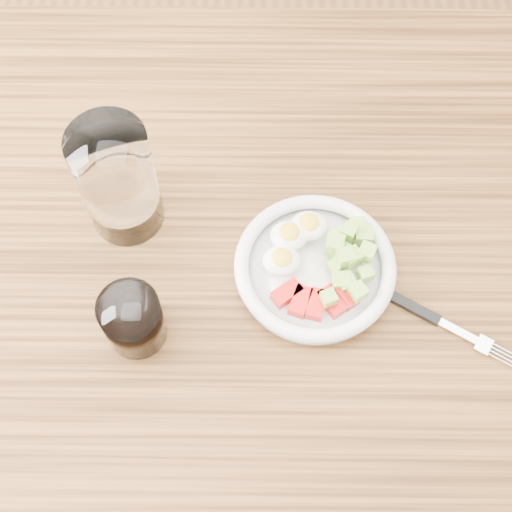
# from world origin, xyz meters

# --- Properties ---
(ground) EXTENTS (4.00, 4.00, 0.00)m
(ground) POSITION_xyz_m (0.00, 0.00, 0.00)
(ground) COLOR brown
(ground) RESTS_ON ground
(dining_table) EXTENTS (1.50, 0.90, 0.77)m
(dining_table) POSITION_xyz_m (0.00, 0.00, 0.67)
(dining_table) COLOR brown
(dining_table) RESTS_ON ground
(bowl) EXTENTS (0.20, 0.20, 0.05)m
(bowl) POSITION_xyz_m (0.06, 0.00, 0.79)
(bowl) COLOR white
(bowl) RESTS_ON dining_table
(fork) EXTENTS (0.17, 0.11, 0.01)m
(fork) POSITION_xyz_m (0.20, -0.05, 0.77)
(fork) COLOR black
(fork) RESTS_ON dining_table
(water_glass) EXTENTS (0.09, 0.09, 0.17)m
(water_glass) POSITION_xyz_m (-0.18, 0.08, 0.85)
(water_glass) COLOR white
(water_glass) RESTS_ON dining_table
(coffee_glass) EXTENTS (0.07, 0.07, 0.08)m
(coffee_glass) POSITION_xyz_m (-0.15, -0.08, 0.81)
(coffee_glass) COLOR white
(coffee_glass) RESTS_ON dining_table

